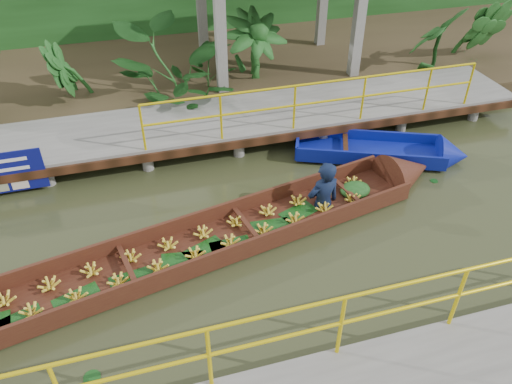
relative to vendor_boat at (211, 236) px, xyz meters
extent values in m
plane|color=#2C3018|center=(0.21, 0.06, -0.25)|extent=(80.00, 80.00, 0.00)
cube|color=#332619|center=(0.21, 7.56, -0.03)|extent=(30.00, 8.00, 0.45)
cube|color=slate|center=(0.21, 3.56, 0.25)|extent=(16.00, 2.00, 0.15)
cube|color=black|center=(0.21, 2.56, 0.17)|extent=(16.00, 0.12, 0.18)
cylinder|color=#DCBE0B|center=(2.96, 2.61, 1.32)|extent=(7.50, 0.05, 0.05)
cylinder|color=#DCBE0B|center=(2.96, 2.61, 0.87)|extent=(7.50, 0.05, 0.05)
cylinder|color=#DCBE0B|center=(2.96, 2.61, 0.82)|extent=(0.05, 0.05, 1.00)
cylinder|color=slate|center=(-3.79, 4.36, -0.03)|extent=(0.24, 0.24, 0.55)
cylinder|color=slate|center=(-1.79, 2.76, -0.03)|extent=(0.24, 0.24, 0.55)
cylinder|color=slate|center=(-1.79, 4.36, -0.03)|extent=(0.24, 0.24, 0.55)
cylinder|color=slate|center=(0.21, 2.76, -0.03)|extent=(0.24, 0.24, 0.55)
cylinder|color=slate|center=(0.21, 4.36, -0.03)|extent=(0.24, 0.24, 0.55)
cylinder|color=slate|center=(2.21, 2.76, -0.03)|extent=(0.24, 0.24, 0.55)
cylinder|color=slate|center=(2.21, 4.36, -0.03)|extent=(0.24, 0.24, 0.55)
cylinder|color=slate|center=(4.21, 2.76, -0.03)|extent=(0.24, 0.24, 0.55)
cylinder|color=slate|center=(4.21, 4.36, -0.03)|extent=(0.24, 0.24, 0.55)
cylinder|color=slate|center=(6.21, 2.76, -0.03)|extent=(0.24, 0.24, 0.55)
cylinder|color=slate|center=(6.21, 4.36, -0.03)|extent=(0.24, 0.24, 0.55)
cylinder|color=slate|center=(0.21, 2.76, -0.03)|extent=(0.24, 0.24, 0.55)
cylinder|color=#DCBE0B|center=(1.21, -2.99, 1.40)|extent=(10.00, 0.05, 0.05)
cylinder|color=#DCBE0B|center=(1.21, -2.99, 0.95)|extent=(10.00, 0.05, 0.05)
cylinder|color=#DCBE0B|center=(1.21, -2.99, 0.90)|extent=(0.05, 0.05, 1.00)
cube|color=slate|center=(1.41, 5.16, 1.35)|extent=(0.25, 0.25, 2.80)
cube|color=slate|center=(5.01, 5.16, 1.35)|extent=(0.25, 0.25, 2.80)
cube|color=slate|center=(1.41, 7.56, 1.35)|extent=(0.25, 0.25, 2.80)
cube|color=slate|center=(5.01, 7.56, 1.35)|extent=(0.25, 0.25, 2.80)
cube|color=#3C1710|center=(-0.37, -0.08, -0.19)|extent=(8.69, 2.86, 0.06)
cube|color=#3C1710|center=(-0.48, 0.45, -0.04)|extent=(8.48, 1.86, 0.37)
cube|color=#3C1710|center=(-0.26, -0.61, -0.04)|extent=(8.48, 1.86, 0.37)
cone|color=#3C1710|center=(4.34, 0.92, -0.10)|extent=(1.27, 1.24, 1.04)
ellipsoid|color=#163D13|center=(3.01, 0.64, -0.08)|extent=(0.69, 0.59, 0.28)
imported|color=#0E1833|center=(2.27, 0.48, 0.77)|extent=(0.73, 0.54, 1.86)
cube|color=navy|center=(3.94, 1.91, -0.15)|extent=(3.27, 2.10, 0.11)
cube|color=navy|center=(4.13, 2.34, -0.02)|extent=(2.92, 1.29, 0.32)
cube|color=navy|center=(3.76, 1.47, -0.02)|extent=(2.92, 1.29, 0.32)
cube|color=navy|center=(2.50, 2.53, -0.02)|extent=(0.43, 0.89, 0.32)
cone|color=navy|center=(5.59, 1.21, -0.09)|extent=(0.93, 1.06, 0.88)
cube|color=black|center=(3.46, 2.11, 0.02)|extent=(0.47, 0.91, 0.05)
imported|color=#163D13|center=(-2.09, 5.36, 1.10)|extent=(1.45, 1.45, 1.82)
imported|color=#163D13|center=(0.41, 5.36, 1.10)|extent=(1.45, 1.45, 1.82)
imported|color=#163D13|center=(2.41, 5.36, 1.10)|extent=(1.45, 1.45, 1.82)
imported|color=#163D13|center=(7.41, 5.36, 1.10)|extent=(1.45, 1.45, 1.82)
imported|color=#163D13|center=(8.91, 5.36, 1.10)|extent=(1.45, 1.45, 1.82)
camera|label=1|loc=(-1.01, -6.37, 5.73)|focal=35.00mm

